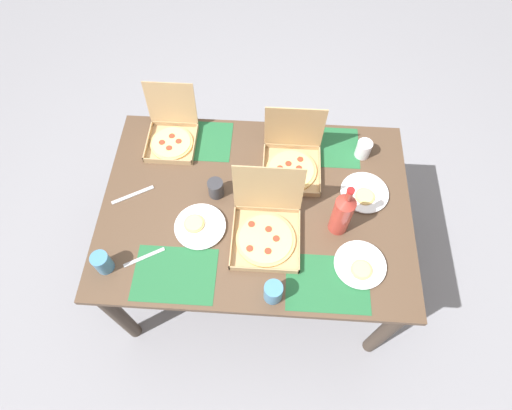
# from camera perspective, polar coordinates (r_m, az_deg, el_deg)

# --- Properties ---
(ground_plane) EXTENTS (6.00, 6.00, 0.00)m
(ground_plane) POSITION_cam_1_polar(r_m,az_deg,el_deg) (2.67, 0.00, -8.11)
(ground_plane) COLOR gray
(dining_table) EXTENTS (1.48, 1.04, 0.76)m
(dining_table) POSITION_cam_1_polar(r_m,az_deg,el_deg) (2.08, 0.00, -1.43)
(dining_table) COLOR #3F3328
(dining_table) RESTS_ON ground_plane
(placemat_near_left) EXTENTS (0.36, 0.26, 0.00)m
(placemat_near_left) POSITION_cam_1_polar(r_m,az_deg,el_deg) (1.87, -11.04, -9.30)
(placemat_near_left) COLOR #236638
(placemat_near_left) RESTS_ON dining_table
(placemat_near_right) EXTENTS (0.36, 0.26, 0.00)m
(placemat_near_right) POSITION_cam_1_polar(r_m,az_deg,el_deg) (1.85, 9.77, -10.51)
(placemat_near_right) COLOR #236638
(placemat_near_right) RESTS_ON dining_table
(placemat_far_left) EXTENTS (0.36, 0.26, 0.00)m
(placemat_far_left) POSITION_cam_1_polar(r_m,az_deg,el_deg) (2.23, -8.06, 8.74)
(placemat_far_left) COLOR #236638
(placemat_far_left) RESTS_ON dining_table
(placemat_far_right) EXTENTS (0.36, 0.26, 0.00)m
(placemat_far_right) POSITION_cam_1_polar(r_m,az_deg,el_deg) (2.21, 9.30, 7.89)
(placemat_far_right) COLOR #236638
(placemat_far_right) RESTS_ON dining_table
(pizza_box_corner_right) EXTENTS (0.31, 0.32, 0.34)m
(pizza_box_corner_right) POSITION_cam_1_polar(r_m,az_deg,el_deg) (1.87, 1.41, -3.19)
(pizza_box_corner_right) COLOR tan
(pizza_box_corner_right) RESTS_ON dining_table
(pizza_box_edge_far) EXTENTS (0.29, 0.29, 0.32)m
(pizza_box_edge_far) POSITION_cam_1_polar(r_m,az_deg,el_deg) (2.08, 4.94, 6.04)
(pizza_box_edge_far) COLOR tan
(pizza_box_edge_far) RESTS_ON dining_table
(pizza_box_center) EXTENTS (0.25, 0.28, 0.29)m
(pizza_box_center) POSITION_cam_1_polar(r_m,az_deg,el_deg) (2.22, -11.49, 9.43)
(pizza_box_center) COLOR tan
(pizza_box_center) RESTS_ON dining_table
(plate_middle) EXTENTS (0.23, 0.23, 0.03)m
(plate_middle) POSITION_cam_1_polar(r_m,az_deg,el_deg) (2.08, 14.61, 1.58)
(plate_middle) COLOR white
(plate_middle) RESTS_ON dining_table
(plate_near_right) EXTENTS (0.23, 0.23, 0.03)m
(plate_near_right) POSITION_cam_1_polar(r_m,az_deg,el_deg) (1.90, 14.05, -8.00)
(plate_near_right) COLOR white
(plate_near_right) RESTS_ON dining_table
(plate_far_right) EXTENTS (0.24, 0.24, 0.03)m
(plate_far_right) POSITION_cam_1_polar(r_m,az_deg,el_deg) (1.94, -7.73, -2.91)
(plate_far_right) COLOR white
(plate_far_right) RESTS_ON dining_table
(soda_bottle) EXTENTS (0.09, 0.09, 0.32)m
(soda_bottle) POSITION_cam_1_polar(r_m,az_deg,el_deg) (1.86, 11.75, -1.08)
(soda_bottle) COLOR #B2382D
(soda_bottle) RESTS_ON dining_table
(cup_clear_right) EXTENTS (0.08, 0.08, 0.11)m
(cup_clear_right) POSITION_cam_1_polar(r_m,az_deg,el_deg) (1.92, -20.29, -7.38)
(cup_clear_right) COLOR teal
(cup_clear_right) RESTS_ON dining_table
(cup_dark) EXTENTS (0.08, 0.08, 0.09)m
(cup_dark) POSITION_cam_1_polar(r_m,az_deg,el_deg) (1.99, -5.52, 2.29)
(cup_dark) COLOR #333338
(cup_dark) RESTS_ON dining_table
(cup_spare) EXTENTS (0.08, 0.08, 0.11)m
(cup_spare) POSITION_cam_1_polar(r_m,az_deg,el_deg) (1.76, 2.36, -11.82)
(cup_spare) COLOR teal
(cup_spare) RESTS_ON dining_table
(cup_red) EXTENTS (0.08, 0.08, 0.09)m
(cup_red) POSITION_cam_1_polar(r_m,az_deg,el_deg) (2.18, 14.49, 7.43)
(cup_red) COLOR silver
(cup_red) RESTS_ON dining_table
(knife_by_near_left) EXTENTS (0.19, 0.12, 0.00)m
(knife_by_near_left) POSITION_cam_1_polar(r_m,az_deg,el_deg) (2.10, -16.51, 1.33)
(knife_by_near_left) COLOR #B7B7BC
(knife_by_near_left) RESTS_ON dining_table
(fork_by_far_left) EXTENTS (0.17, 0.11, 0.00)m
(fork_by_far_left) POSITION_cam_1_polar(r_m,az_deg,el_deg) (1.93, -15.05, -6.93)
(fork_by_far_left) COLOR #B7B7BC
(fork_by_far_left) RESTS_ON dining_table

